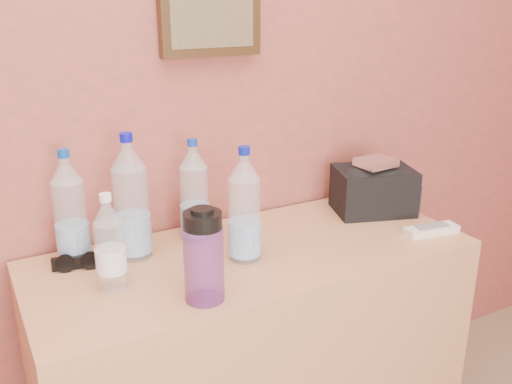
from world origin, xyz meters
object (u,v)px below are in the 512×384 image
pet_large_c (194,195)px  toiletry_bag (374,187)px  dresser (254,367)px  pet_small (110,248)px  pet_large_a (70,213)px  nalgene_bottle (204,256)px  pet_large_d (245,211)px  ac_remote (431,230)px  pet_large_b (131,203)px  foil_packet (376,162)px  sunglasses (78,262)px

pet_large_c → toiletry_bag: 0.60m
dresser → pet_small: 0.63m
dresser → pet_large_a: bearing=158.4°
nalgene_bottle → pet_large_d: bearing=39.1°
dresser → pet_large_d: bearing=-147.9°
dresser → toiletry_bag: toiletry_bag is taller
ac_remote → toiletry_bag: bearing=108.5°
pet_large_a → nalgene_bottle: (0.23, -0.35, -0.02)m
pet_large_c → toiletry_bag: pet_large_c is taller
dresser → pet_large_c: (-0.10, 0.17, 0.51)m
nalgene_bottle → toiletry_bag: (0.71, 0.26, -0.03)m
pet_large_b → pet_large_c: pet_large_b is taller
pet_large_d → pet_large_a: bearing=153.5°
dresser → pet_large_c: 0.55m
pet_small → pet_large_a: bearing=104.6°
pet_large_d → foil_packet: size_ratio=2.80×
sunglasses → pet_large_d: bearing=-7.8°
dresser → foil_packet: bearing=7.0°
pet_large_b → pet_small: bearing=-123.9°
pet_large_a → pet_large_b: 0.16m
foil_packet → pet_large_d: bearing=-170.8°
foil_packet → pet_small: bearing=-175.2°
pet_large_d → foil_packet: pet_large_d is taller
pet_large_b → sunglasses: 0.20m
pet_large_a → toiletry_bag: pet_large_a is taller
dresser → pet_large_d: size_ratio=3.93×
dresser → pet_large_c: pet_large_c is taller
pet_large_d → sunglasses: (-0.41, 0.15, -0.12)m
dresser → pet_large_c: bearing=122.3°
pet_large_c → foil_packet: 0.58m
pet_large_d → sunglasses: bearing=159.3°
pet_small → foil_packet: size_ratio=2.18×
pet_small → toiletry_bag: pet_small is taller
pet_large_a → nalgene_bottle: 0.42m
pet_large_a → pet_large_d: (0.41, -0.20, 0.00)m
dresser → ac_remote: size_ratio=7.39×
pet_large_c → pet_large_d: bearing=-71.4°
pet_large_b → toiletry_bag: (0.78, -0.05, -0.07)m
pet_large_a → sunglasses: bearing=-92.5°
pet_large_a → pet_large_b: (0.15, -0.04, 0.02)m
ac_remote → pet_large_d: bearing=176.9°
pet_large_b → pet_large_a: bearing=163.4°
pet_large_c → sunglasses: size_ratio=2.24×
pet_large_c → pet_large_d: (0.06, -0.19, 0.01)m
ac_remote → foil_packet: foil_packet is taller
pet_large_a → sunglasses: size_ratio=2.33×
pet_large_d → pet_small: bearing=178.5°
dresser → pet_large_a: 0.71m
pet_large_a → pet_small: size_ratio=1.27×
dresser → foil_packet: size_ratio=10.99×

